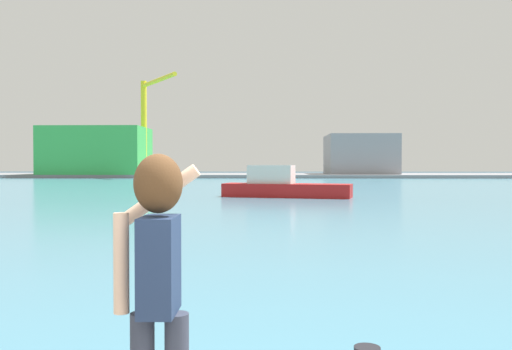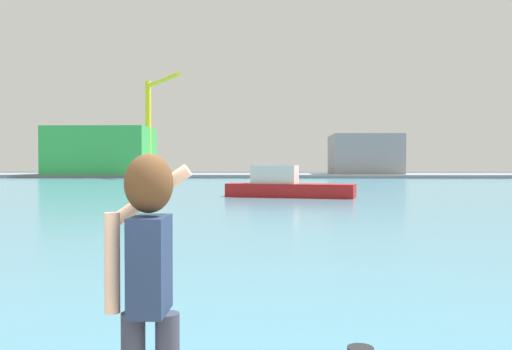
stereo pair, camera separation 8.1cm
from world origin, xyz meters
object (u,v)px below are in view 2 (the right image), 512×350
object	(u,v)px
warehouse_right	(364,155)
warehouse_left	(101,151)
boat_moored	(286,186)
person_photographer	(148,271)
port_crane	(152,114)

from	to	relation	value
warehouse_right	warehouse_left	bearing A→B (deg)	-174.24
boat_moored	warehouse_left	distance (m)	61.41
person_photographer	boat_moored	world-z (taller)	person_photographer
warehouse_right	port_crane	xyz separation A→B (m)	(-36.45, -5.50, 6.71)
person_photographer	warehouse_left	xyz separation A→B (m)	(-28.96, 86.50, 2.86)
boat_moored	port_crane	bearing A→B (deg)	126.56
boat_moored	warehouse_right	distance (m)	59.79
person_photographer	boat_moored	size ratio (longest dim) A/B	0.19
warehouse_left	warehouse_right	world-z (taller)	warehouse_left
warehouse_left	port_crane	bearing A→B (deg)	-5.67
port_crane	boat_moored	bearing A→B (deg)	-67.74
port_crane	person_photographer	bearing A→B (deg)	-76.93
warehouse_left	port_crane	size ratio (longest dim) A/B	1.05
boat_moored	port_crane	distance (m)	57.35
person_photographer	port_crane	world-z (taller)	port_crane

